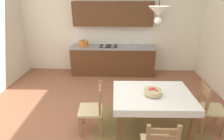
{
  "coord_description": "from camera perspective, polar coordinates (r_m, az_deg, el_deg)",
  "views": [
    {
      "loc": [
        0.24,
        -2.74,
        2.32
      ],
      "look_at": [
        0.12,
        0.34,
        1.05
      ],
      "focal_mm": 28.62,
      "sensor_mm": 36.0,
      "label": 1
    }
  ],
  "objects": [
    {
      "name": "dining_chair_tv_side",
      "position": [
        3.31,
        -6.14,
        -12.37
      ],
      "size": [
        0.45,
        0.45,
        0.93
      ],
      "color": "#D1BC89",
      "rests_on": "ground_plane"
    },
    {
      "name": "wall_back",
      "position": [
        5.73,
        -0.24,
        19.86
      ],
      "size": [
        6.2,
        0.12,
        4.13
      ],
      "primitive_type": "cube",
      "color": "silver",
      "rests_on": "ground_plane"
    },
    {
      "name": "pendant_lamp",
      "position": [
        2.9,
        14.68,
        17.56
      ],
      "size": [
        0.32,
        0.32,
        0.8
      ],
      "color": "black"
    },
    {
      "name": "kitchen_cabinetry",
      "position": [
        5.59,
        0.18,
        7.22
      ],
      "size": [
        2.59,
        0.63,
        2.2
      ],
      "color": "#56331C",
      "rests_on": "ground_plane"
    },
    {
      "name": "area_rug",
      "position": [
        3.57,
        12.06,
        -18.68
      ],
      "size": [
        2.1,
        1.6,
        0.01
      ],
      "primitive_type": "cube",
      "color": "olive",
      "rests_on": "ground_plane"
    },
    {
      "name": "dining_table",
      "position": [
        3.28,
        12.66,
        -9.22
      ],
      "size": [
        1.39,
        1.05,
        0.75
      ],
      "color": "brown",
      "rests_on": "ground_plane"
    },
    {
      "name": "fruit_bowl",
      "position": [
        3.16,
        12.93,
        -6.77
      ],
      "size": [
        0.3,
        0.3,
        0.12
      ],
      "color": "tan",
      "rests_on": "dining_table"
    },
    {
      "name": "ground_plane",
      "position": [
        3.63,
        -2.28,
        -18.35
      ],
      "size": [
        6.2,
        6.44,
        0.1
      ],
      "primitive_type": "cube",
      "color": "#935B42"
    },
    {
      "name": "dining_chair_window_side",
      "position": [
        3.76,
        28.81,
        -10.72
      ],
      "size": [
        0.47,
        0.47,
        0.93
      ],
      "color": "#D1BC89",
      "rests_on": "ground_plane"
    }
  ]
}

